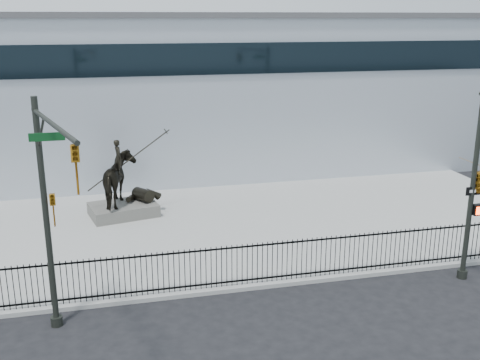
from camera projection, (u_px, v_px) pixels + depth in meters
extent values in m
plane|color=black|center=(278.00, 302.00, 18.52)|extent=(120.00, 120.00, 0.00)
cube|color=#9B9B99|center=(232.00, 226.00, 25.03)|extent=(30.00, 12.00, 0.15)
cube|color=#B1BAC1|center=(187.00, 91.00, 35.94)|extent=(44.00, 14.00, 9.00)
cube|color=black|center=(268.00, 278.00, 19.60)|extent=(22.00, 0.05, 0.05)
cube|color=black|center=(268.00, 244.00, 19.25)|extent=(22.00, 0.05, 0.05)
cube|color=black|center=(268.00, 262.00, 19.43)|extent=(22.00, 0.03, 1.50)
cube|color=#5B5953|center=(123.00, 210.00, 26.15)|extent=(3.33, 2.63, 0.56)
imported|color=black|center=(122.00, 180.00, 25.74)|extent=(2.47, 2.72, 2.36)
imported|color=black|center=(118.00, 157.00, 25.40)|extent=(0.50, 0.65, 1.60)
cylinder|color=black|center=(127.00, 161.00, 25.64)|extent=(3.72, 0.88, 2.40)
cylinder|color=#262923|center=(57.00, 321.00, 17.10)|extent=(0.36, 0.36, 0.30)
cylinder|color=#262923|center=(46.00, 218.00, 16.16)|extent=(0.18, 0.18, 7.00)
cylinder|color=#262923|center=(52.00, 124.00, 13.45)|extent=(1.47, 4.84, 0.12)
imported|color=#BD7815|center=(76.00, 170.00, 11.77)|extent=(0.18, 0.22, 1.10)
imported|color=#BD7815|center=(53.00, 210.00, 16.15)|extent=(0.16, 0.20, 1.00)
cube|color=#0C3F19|center=(47.00, 137.00, 14.40)|extent=(0.90, 0.03, 0.22)
cylinder|color=#262923|center=(462.00, 274.00, 20.23)|extent=(0.36, 0.36, 0.30)
cylinder|color=#262923|center=(473.00, 185.00, 19.29)|extent=(0.18, 0.18, 7.00)
imported|color=#BD7815|center=(479.00, 179.00, 19.29)|extent=(0.53, 2.48, 1.00)
cube|color=black|center=(478.00, 210.00, 19.56)|extent=(0.38, 0.22, 0.38)
cube|color=#FF2D05|center=(480.00, 211.00, 19.45)|extent=(0.28, 0.02, 0.28)
cube|color=black|center=(478.00, 191.00, 19.35)|extent=(0.95, 0.03, 0.30)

